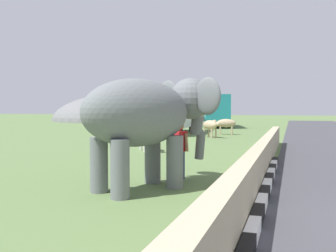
{
  "coord_description": "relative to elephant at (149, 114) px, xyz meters",
  "views": [
    {
      "loc": [
        -6.72,
        3.0,
        2.06
      ],
      "look_at": [
        2.46,
        6.06,
        1.6
      ],
      "focal_mm": 39.85,
      "sensor_mm": 36.0,
      "label": 1
    }
  ],
  "objects": [
    {
      "name": "bus_white",
      "position": [
        20.49,
        5.92,
        0.18
      ],
      "size": [
        8.96,
        3.36,
        3.5
      ],
      "color": "silver",
      "rests_on": "ground_plane"
    },
    {
      "name": "hill_east",
      "position": [
        52.82,
        23.4,
        -1.9
      ],
      "size": [
        32.88,
        26.31,
        9.96
      ],
      "color": "slate",
      "rests_on": "ground_plane"
    },
    {
      "name": "striped_curb",
      "position": [
        -2.53,
        -2.92,
        -1.78
      ],
      "size": [
        16.2,
        0.2,
        0.24
      ],
      "color": "white",
      "rests_on": "ground_plane"
    },
    {
      "name": "cow_far",
      "position": [
        20.4,
        1.48,
        -1.03
      ],
      "size": [
        0.86,
        1.93,
        1.23
      ],
      "color": "tan",
      "rests_on": "ground_plane"
    },
    {
      "name": "elephant",
      "position": [
        0.0,
        0.0,
        0.0
      ],
      "size": [
        3.95,
        3.45,
        2.91
      ],
      "color": "slate",
      "rests_on": "ground_plane"
    },
    {
      "name": "bus_teal",
      "position": [
        32.15,
        4.54,
        0.18
      ],
      "size": [
        8.81,
        4.47,
        3.5
      ],
      "color": "teal",
      "rests_on": "ground_plane"
    },
    {
      "name": "barrier_parapet",
      "position": [
        -0.18,
        -2.62,
        -1.4
      ],
      "size": [
        28.0,
        0.36,
        1.0
      ],
      "primitive_type": "cube",
      "color": "tan",
      "rests_on": "ground_plane"
    },
    {
      "name": "cow_mid",
      "position": [
        16.96,
        1.97,
        -1.03
      ],
      "size": [
        1.6,
        1.67,
        1.23
      ],
      "color": "tan",
      "rests_on": "ground_plane"
    },
    {
      "name": "cow_near",
      "position": [
        7.74,
        3.16,
        -1.03
      ],
      "size": [
        1.79,
        1.42,
        1.23
      ],
      "color": "beige",
      "rests_on": "ground_plane"
    },
    {
      "name": "person_handler",
      "position": [
        1.48,
        -0.38,
        -0.98
      ],
      "size": [
        0.39,
        0.64,
        1.66
      ],
      "color": "navy",
      "rests_on": "ground_plane"
    }
  ]
}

